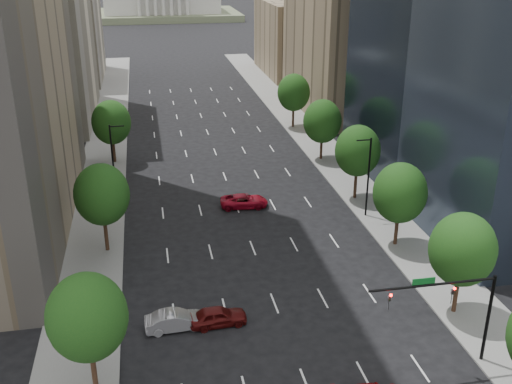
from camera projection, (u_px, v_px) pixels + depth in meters
sidewalk_left at (97, 217)px, 65.49m from camera, size 6.00×200.00×0.15m
sidewalk_right at (367, 197)px, 70.80m from camera, size 6.00×200.00×0.15m
midrise_cream_left at (39, 12)px, 96.21m from camera, size 14.00×30.00×35.00m
filler_left at (67, 37)px, 129.42m from camera, size 14.00×26.00×18.00m
parking_tan_right at (343, 23)px, 103.02m from camera, size 14.00×30.00×30.00m
filler_right at (295, 38)px, 135.66m from camera, size 14.00×26.00×16.00m
tree_right_1 at (462, 250)px, 46.59m from camera, size 5.20×5.20×8.75m
tree_right_2 at (400, 193)px, 57.53m from camera, size 5.20×5.20×8.61m
tree_right_3 at (358, 151)px, 68.32m from camera, size 5.20×5.20×8.89m
tree_right_4 at (322, 121)px, 81.19m from camera, size 5.20×5.20×8.46m
tree_right_5 at (294, 93)px, 95.60m from camera, size 5.20×5.20×8.75m
tree_left_0 at (87, 317)px, 38.16m from camera, size 5.20×5.20×8.75m
tree_left_1 at (102, 195)px, 56.23m from camera, size 5.20×5.20×8.97m
tree_left_2 at (111, 122)px, 79.94m from camera, size 5.20×5.20×8.68m
streetlight_rn at (368, 175)px, 64.08m from camera, size 1.70×0.20×9.00m
streetlight_ln at (113, 160)px, 68.55m from camera, size 1.70×0.20×9.00m
traffic_signal at (458, 303)px, 40.76m from camera, size 9.12×0.40×7.38m
foothills at (185, 17)px, 578.19m from camera, size 720.00×413.00×263.00m
car_maroon at (218, 316)px, 46.92m from camera, size 4.64×2.10×1.55m
car_silver at (175, 320)px, 46.41m from camera, size 4.79×1.95×1.55m
car_red_far at (244, 201)px, 68.01m from camera, size 5.54×2.87×1.49m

